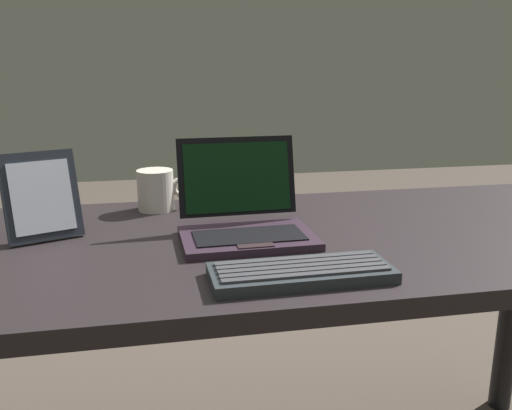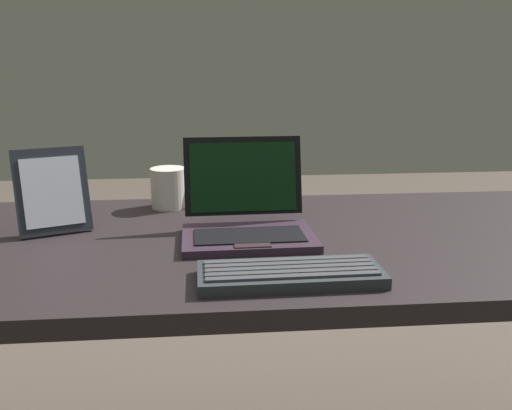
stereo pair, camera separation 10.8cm
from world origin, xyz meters
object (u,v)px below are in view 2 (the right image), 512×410
photo_frame (52,192)px  external_keyboard (290,274)px  coffee_mug (170,188)px  laptop_front (247,218)px

photo_frame → external_keyboard: bearing=-33.9°
coffee_mug → photo_frame: bearing=-141.1°
laptop_front → coffee_mug: 0.31m
external_keyboard → coffee_mug: (-0.23, 0.50, 0.04)m
laptop_front → coffee_mug: bearing=124.3°
coffee_mug → external_keyboard: bearing=-65.4°
external_keyboard → photo_frame: photo_frame is taller
laptop_front → external_keyboard: laptop_front is taller
laptop_front → photo_frame: size_ratio=1.51×
laptop_front → external_keyboard: (0.05, -0.24, -0.03)m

